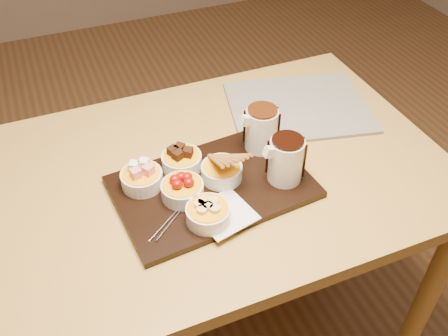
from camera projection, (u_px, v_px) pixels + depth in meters
name	position (u px, v px, depth m)	size (l,w,h in m)	color
ground	(214.00, 326.00, 1.77)	(5.00, 5.00, 0.00)	brown
dining_table	(211.00, 196.00, 1.33)	(1.20, 0.80, 0.75)	#B59143
serving_board	(213.00, 187.00, 1.21)	(0.46, 0.30, 0.02)	black
napkin	(224.00, 214.00, 1.13)	(0.12, 0.12, 0.00)	white
bowl_marshmallows	(142.00, 179.00, 1.19)	(0.10, 0.10, 0.04)	silver
bowl_cake	(182.00, 161.00, 1.23)	(0.10, 0.10, 0.04)	silver
bowl_strawberries	(182.00, 190.00, 1.16)	(0.10, 0.10, 0.04)	silver
bowl_biscotti	(222.00, 172.00, 1.20)	(0.10, 0.10, 0.04)	silver
bowl_bananas	(208.00, 214.00, 1.10)	(0.10, 0.10, 0.04)	silver
pitcher_dark_chocolate	(286.00, 160.00, 1.18)	(0.08, 0.08, 0.11)	silver
pitcher_milk_chocolate	(261.00, 129.00, 1.27)	(0.08, 0.08, 0.11)	silver
fondue_skewers	(183.00, 203.00, 1.15)	(0.26, 0.03, 0.01)	silver
newspaper	(298.00, 107.00, 1.46)	(0.40, 0.32, 0.01)	beige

